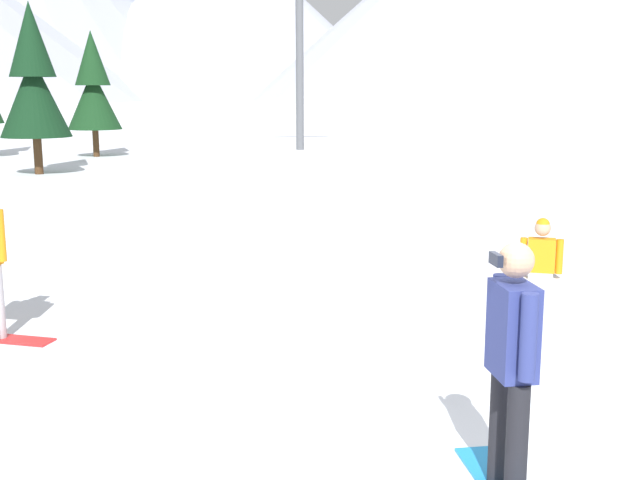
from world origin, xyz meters
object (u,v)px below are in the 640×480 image
snowboarder_foreground (511,364)px  pine_tree_short (93,88)px  pine_tree_twin (33,81)px  snowboarder_background (541,255)px  ski_lift_tower (299,20)px

snowboarder_foreground → pine_tree_short: size_ratio=0.35×
snowboarder_foreground → pine_tree_twin: 23.85m
snowboarder_background → pine_tree_twin: 19.52m
snowboarder_foreground → snowboarder_background: 7.03m
pine_tree_short → pine_tree_twin: bearing=-106.0°
snowboarder_background → ski_lift_tower: ski_lift_tower is taller
snowboarder_background → ski_lift_tower: size_ratio=0.17×
ski_lift_tower → pine_tree_twin: bearing=-144.0°
snowboarder_background → pine_tree_short: (-6.33, 24.08, 2.49)m
snowboarder_foreground → snowboarder_background: bearing=56.9°
snowboarder_foreground → ski_lift_tower: size_ratio=0.18×
pine_tree_short → pine_tree_twin: size_ratio=0.92×
snowboarder_foreground → pine_tree_short: 30.11m
pine_tree_twin → ski_lift_tower: bearing=36.0°
snowboarder_foreground → pine_tree_short: pine_tree_short is taller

